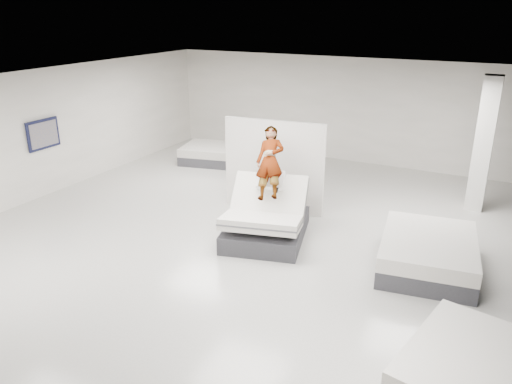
{
  "coord_description": "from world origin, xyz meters",
  "views": [
    {
      "loc": [
        4.48,
        -7.91,
        4.64
      ],
      "look_at": [
        0.0,
        0.71,
        1.0
      ],
      "focal_mm": 35.0,
      "sensor_mm": 36.0,
      "label": 1
    }
  ],
  "objects_px": {
    "hero_bed": "(266,220)",
    "flat_bed_right_near": "(472,373)",
    "wall_poster": "(43,134)",
    "flat_bed_right_far": "(428,253)",
    "column": "(483,145)",
    "remote": "(277,190)",
    "flat_bed_left_far": "(215,154)",
    "divider_panel": "(274,166)",
    "person": "(270,175)"
  },
  "relations": [
    {
      "from": "person",
      "to": "remote",
      "type": "height_order",
      "value": "person"
    },
    {
      "from": "person",
      "to": "flat_bed_right_near",
      "type": "bearing_deg",
      "value": -50.27
    },
    {
      "from": "flat_bed_right_near",
      "to": "divider_panel",
      "type": "bearing_deg",
      "value": 138.3
    },
    {
      "from": "flat_bed_left_far",
      "to": "wall_poster",
      "type": "bearing_deg",
      "value": -117.95
    },
    {
      "from": "person",
      "to": "wall_poster",
      "type": "distance_m",
      "value": 6.12
    },
    {
      "from": "flat_bed_left_far",
      "to": "remote",
      "type": "bearing_deg",
      "value": -45.29
    },
    {
      "from": "divider_panel",
      "to": "flat_bed_right_near",
      "type": "relative_size",
      "value": 1.05
    },
    {
      "from": "person",
      "to": "flat_bed_left_far",
      "type": "relative_size",
      "value": 0.74
    },
    {
      "from": "remote",
      "to": "flat_bed_right_near",
      "type": "distance_m",
      "value": 5.07
    },
    {
      "from": "divider_panel",
      "to": "flat_bed_right_far",
      "type": "distance_m",
      "value": 4.08
    },
    {
      "from": "hero_bed",
      "to": "flat_bed_right_near",
      "type": "xyz_separation_m",
      "value": [
        4.31,
        -2.84,
        -0.13
      ]
    },
    {
      "from": "flat_bed_right_far",
      "to": "flat_bed_left_far",
      "type": "relative_size",
      "value": 1.1
    },
    {
      "from": "divider_panel",
      "to": "wall_poster",
      "type": "bearing_deg",
      "value": -169.89
    },
    {
      "from": "hero_bed",
      "to": "person",
      "type": "distance_m",
      "value": 0.95
    },
    {
      "from": "hero_bed",
      "to": "remote",
      "type": "height_order",
      "value": "hero_bed"
    },
    {
      "from": "divider_panel",
      "to": "flat_bed_right_far",
      "type": "height_order",
      "value": "divider_panel"
    },
    {
      "from": "hero_bed",
      "to": "wall_poster",
      "type": "xyz_separation_m",
      "value": [
        -6.18,
        -0.21,
        1.2
      ]
    },
    {
      "from": "hero_bed",
      "to": "wall_poster",
      "type": "bearing_deg",
      "value": -178.05
    },
    {
      "from": "hero_bed",
      "to": "divider_panel",
      "type": "bearing_deg",
      "value": 109.99
    },
    {
      "from": "column",
      "to": "remote",
      "type": "bearing_deg",
      "value": -133.32
    },
    {
      "from": "person",
      "to": "flat_bed_right_far",
      "type": "relative_size",
      "value": 0.67
    },
    {
      "from": "flat_bed_right_near",
      "to": "flat_bed_left_far",
      "type": "bearing_deg",
      "value": 139.44
    },
    {
      "from": "hero_bed",
      "to": "flat_bed_right_near",
      "type": "height_order",
      "value": "hero_bed"
    },
    {
      "from": "divider_panel",
      "to": "column",
      "type": "xyz_separation_m",
      "value": [
        4.3,
        2.31,
        0.5
      ]
    },
    {
      "from": "remote",
      "to": "divider_panel",
      "type": "relative_size",
      "value": 0.06
    },
    {
      "from": "remote",
      "to": "flat_bed_left_far",
      "type": "height_order",
      "value": "remote"
    },
    {
      "from": "hero_bed",
      "to": "column",
      "type": "relative_size",
      "value": 0.76
    },
    {
      "from": "hero_bed",
      "to": "flat_bed_right_near",
      "type": "distance_m",
      "value": 5.16
    },
    {
      "from": "flat_bed_right_near",
      "to": "wall_poster",
      "type": "xyz_separation_m",
      "value": [
        -10.49,
        2.63,
        1.32
      ]
    },
    {
      "from": "flat_bed_right_near",
      "to": "wall_poster",
      "type": "distance_m",
      "value": 10.89
    },
    {
      "from": "flat_bed_right_far",
      "to": "wall_poster",
      "type": "relative_size",
      "value": 2.56
    },
    {
      "from": "wall_poster",
      "to": "hero_bed",
      "type": "bearing_deg",
      "value": 1.95
    },
    {
      "from": "divider_panel",
      "to": "wall_poster",
      "type": "xyz_separation_m",
      "value": [
        -5.64,
        -1.69,
        0.5
      ]
    },
    {
      "from": "column",
      "to": "wall_poster",
      "type": "relative_size",
      "value": 3.37
    },
    {
      "from": "person",
      "to": "remote",
      "type": "xyz_separation_m",
      "value": [
        0.3,
        -0.28,
        -0.19
      ]
    },
    {
      "from": "flat_bed_left_far",
      "to": "wall_poster",
      "type": "xyz_separation_m",
      "value": [
        -2.32,
        -4.37,
        1.33
      ]
    },
    {
      "from": "person",
      "to": "remote",
      "type": "relative_size",
      "value": 11.72
    },
    {
      "from": "flat_bed_right_far",
      "to": "wall_poster",
      "type": "distance_m",
      "value": 9.53
    },
    {
      "from": "flat_bed_left_far",
      "to": "column",
      "type": "distance_m",
      "value": 7.74
    },
    {
      "from": "remote",
      "to": "flat_bed_right_near",
      "type": "height_order",
      "value": "remote"
    },
    {
      "from": "hero_bed",
      "to": "wall_poster",
      "type": "relative_size",
      "value": 2.55
    },
    {
      "from": "flat_bed_left_far",
      "to": "column",
      "type": "xyz_separation_m",
      "value": [
        7.62,
        -0.37,
        1.33
      ]
    },
    {
      "from": "flat_bed_right_far",
      "to": "flat_bed_right_near",
      "type": "xyz_separation_m",
      "value": [
        1.05,
        -3.07,
        -0.03
      ]
    },
    {
      "from": "person",
      "to": "flat_bed_right_near",
      "type": "height_order",
      "value": "person"
    },
    {
      "from": "divider_panel",
      "to": "column",
      "type": "distance_m",
      "value": 4.9
    },
    {
      "from": "flat_bed_right_far",
      "to": "wall_poster",
      "type": "xyz_separation_m",
      "value": [
        -9.43,
        -0.44,
        1.29
      ]
    },
    {
      "from": "flat_bed_right_far",
      "to": "column",
      "type": "xyz_separation_m",
      "value": [
        0.5,
        3.56,
        1.29
      ]
    },
    {
      "from": "flat_bed_right_near",
      "to": "column",
      "type": "bearing_deg",
      "value": 94.77
    },
    {
      "from": "flat_bed_right_far",
      "to": "hero_bed",
      "type": "bearing_deg",
      "value": -175.96
    },
    {
      "from": "remote",
      "to": "column",
      "type": "bearing_deg",
      "value": 32.1
    }
  ]
}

